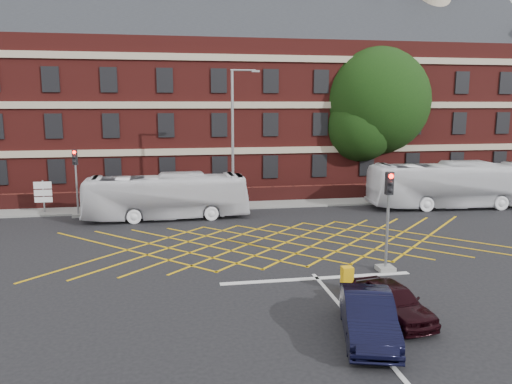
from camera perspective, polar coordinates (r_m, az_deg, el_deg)
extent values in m
plane|color=black|center=(24.09, 4.57, -7.04)|extent=(120.00, 120.00, 0.00)
cube|color=#5B1A17|center=(44.69, -2.42, 8.63)|extent=(50.00, 12.00, 12.00)
cube|color=black|center=(44.95, -2.48, 16.30)|extent=(51.00, 10.61, 10.61)
cube|color=#B7A88C|center=(38.66, -1.24, 9.91)|extent=(50.00, 0.18, 0.50)
cube|color=black|center=(38.71, -1.24, 7.69)|extent=(1.20, 0.14, 1.80)
cylinder|color=#B7A88C|center=(50.92, 19.17, 18.44)|extent=(3.60, 3.60, 6.00)
cube|color=#481513|center=(36.36, -0.51, -0.31)|extent=(56.00, 0.50, 1.10)
cube|color=slate|center=(35.48, -0.25, -1.37)|extent=(60.00, 3.00, 0.12)
cube|color=#CC990C|center=(25.95, 3.47, -5.76)|extent=(8.22, 8.22, 0.02)
cube|color=silver|center=(20.89, 6.99, -9.76)|extent=(8.00, 0.30, 0.02)
cube|color=silver|center=(15.31, 14.37, -17.68)|extent=(0.15, 14.00, 0.02)
imported|color=silver|center=(31.45, -10.19, -0.50)|extent=(10.17, 2.57, 2.82)
imported|color=white|center=(36.82, 21.40, 0.76)|extent=(11.54, 3.61, 3.16)
imported|color=black|center=(15.99, 12.70, -13.67)|extent=(2.51, 4.43, 1.38)
imported|color=black|center=(17.52, 15.36, -11.91)|extent=(1.96, 3.77, 1.22)
cylinder|color=black|center=(43.07, 13.19, 4.02)|extent=(0.90, 0.90, 5.54)
sphere|color=black|center=(42.86, 13.44, 10.08)|extent=(8.89, 8.89, 8.89)
sphere|color=black|center=(41.58, 11.85, 7.42)|extent=(5.78, 5.78, 5.78)
sphere|color=black|center=(44.21, 14.75, 7.96)|extent=(5.33, 5.33, 5.33)
cube|color=slate|center=(22.34, 14.56, -8.45)|extent=(0.70, 0.70, 0.20)
cylinder|color=gray|center=(21.88, 14.75, -4.35)|extent=(0.12, 0.12, 3.50)
cube|color=black|center=(21.48, 14.99, 0.96)|extent=(0.30, 0.25, 0.95)
sphere|color=#FF0C05|center=(21.30, 15.19, 1.75)|extent=(0.20, 0.20, 0.20)
cube|color=slate|center=(33.64, -19.62, -2.52)|extent=(0.70, 0.70, 0.20)
cylinder|color=gray|center=(33.34, -19.79, 0.25)|extent=(0.12, 0.12, 3.50)
cube|color=black|center=(33.08, -19.99, 3.76)|extent=(0.30, 0.25, 0.95)
sphere|color=#FF0C05|center=(32.91, -20.07, 4.28)|extent=(0.20, 0.20, 0.20)
cube|color=slate|center=(33.08, -2.62, -2.14)|extent=(1.00, 1.00, 0.20)
cylinder|color=gray|center=(32.44, -2.68, 5.63)|extent=(0.18, 0.18, 9.18)
cylinder|color=gray|center=(32.51, -1.49, 13.74)|extent=(1.60, 0.12, 0.12)
cube|color=gray|center=(32.63, -0.06, 13.64)|extent=(0.50, 0.20, 0.12)
cylinder|color=gray|center=(35.20, -23.10, -0.55)|extent=(0.10, 0.10, 2.20)
cube|color=silver|center=(35.00, -23.22, 0.72)|extent=(1.10, 0.06, 0.45)
cube|color=silver|center=(35.08, -23.16, -0.09)|extent=(1.10, 0.06, 0.40)
cube|color=silver|center=(35.15, -23.11, -0.81)|extent=(1.10, 0.06, 0.35)
cube|color=#E1A50D|center=(19.70, 10.36, -9.69)|extent=(0.42, 0.38, 0.93)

